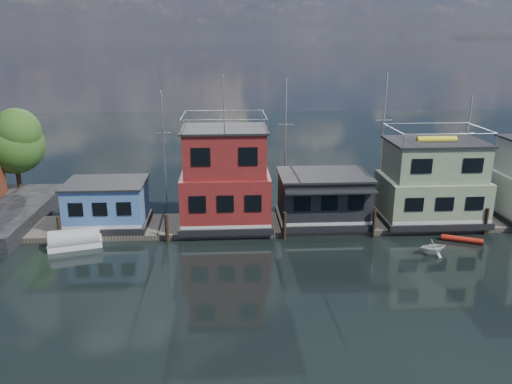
{
  "coord_description": "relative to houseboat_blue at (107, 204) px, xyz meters",
  "views": [
    {
      "loc": [
        -8.29,
        -26.53,
        14.92
      ],
      "look_at": [
        -6.03,
        12.0,
        3.0
      ],
      "focal_mm": 35.0,
      "sensor_mm": 36.0,
      "label": 1
    }
  ],
  "objects": [
    {
      "name": "houseboat_dark",
      "position": [
        17.5,
        -0.02,
        0.21
      ],
      "size": [
        7.4,
        6.1,
        4.06
      ],
      "color": "black",
      "rests_on": "dock"
    },
    {
      "name": "houseboat_green",
      "position": [
        26.5,
        0.0,
        1.34
      ],
      "size": [
        8.4,
        5.9,
        7.03
      ],
      "color": "black",
      "rests_on": "dock"
    },
    {
      "name": "tarp_runabout",
      "position": [
        -1.74,
        -3.46,
        -1.63
      ],
      "size": [
        4.04,
        2.44,
        1.53
      ],
      "rotation": [
        0.0,
        0.0,
        0.27
      ],
      "color": "white",
      "rests_on": "ground"
    },
    {
      "name": "dinghy_white",
      "position": [
        24.36,
        -6.2,
        -1.64
      ],
      "size": [
        2.39,
        2.14,
        1.13
      ],
      "primitive_type": "imported",
      "rotation": [
        0.0,
        0.0,
        1.72
      ],
      "color": "silver",
      "rests_on": "ground"
    },
    {
      "name": "background_masts",
      "position": [
        22.76,
        6.0,
        3.35
      ],
      "size": [
        36.4,
        0.16,
        12.0
      ],
      "color": "silver",
      "rests_on": "ground"
    },
    {
      "name": "dock",
      "position": [
        18.0,
        0.0,
        -2.01
      ],
      "size": [
        48.0,
        5.0,
        0.4
      ],
      "primitive_type": "cube",
      "color": "#595147",
      "rests_on": "ground"
    },
    {
      "name": "houseboat_blue",
      "position": [
        0.0,
        0.0,
        0.0
      ],
      "size": [
        6.4,
        4.9,
        3.66
      ],
      "color": "black",
      "rests_on": "dock"
    },
    {
      "name": "red_kayak",
      "position": [
        27.52,
        -4.19,
        -1.99
      ],
      "size": [
        2.91,
        1.61,
        0.44
      ],
      "primitive_type": "cylinder",
      "rotation": [
        0.0,
        1.57,
        -0.42
      ],
      "color": "red",
      "rests_on": "ground"
    },
    {
      "name": "houseboat_red",
      "position": [
        9.5,
        0.0,
        1.9
      ],
      "size": [
        7.4,
        5.9,
        11.86
      ],
      "color": "black",
      "rests_on": "dock"
    },
    {
      "name": "pilings",
      "position": [
        17.67,
        -2.8,
        -1.11
      ],
      "size": [
        42.28,
        0.28,
        2.2
      ],
      "color": "#2D2116",
      "rests_on": "ground"
    },
    {
      "name": "ground",
      "position": [
        18.0,
        -12.0,
        -2.21
      ],
      "size": [
        160.0,
        160.0,
        0.0
      ],
      "primitive_type": "plane",
      "color": "black",
      "rests_on": "ground"
    }
  ]
}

